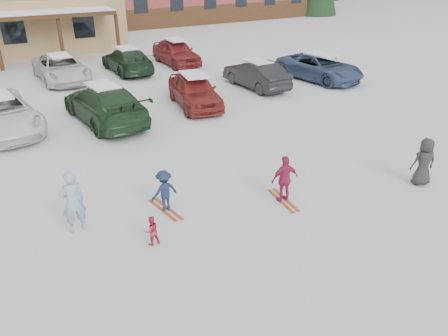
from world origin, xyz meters
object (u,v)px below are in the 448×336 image
lamp_post (120,1)px  parked_car_5 (256,75)px  parked_car_6 (319,67)px  parked_car_12 (176,52)px  parked_car_11 (127,60)px  child_navy (164,191)px  parked_car_3 (105,104)px  parked_car_4 (194,90)px  adult_skier (73,202)px  child_magenta (285,179)px  toddler_red (151,231)px  parked_car_10 (61,68)px  bystander_dark (424,162)px  parked_car_2 (0,113)px

lamp_post → parked_car_5: size_ratio=1.32×
lamp_post → parked_car_5: lamp_post is taller
parked_car_6 → parked_car_12: size_ratio=1.12×
parked_car_6 → parked_car_11: bearing=131.9°
child_navy → parked_car_3: parked_car_3 is taller
parked_car_4 → adult_skier: bearing=-123.3°
parked_car_4 → lamp_post: bearing=93.2°
child_navy → parked_car_6: 15.28m
parked_car_4 → parked_car_5: bearing=25.2°
lamp_post → parked_car_6: size_ratio=1.11×
lamp_post → child_navy: size_ratio=4.66×
child_magenta → parked_car_4: (1.65, 8.94, 0.04)m
toddler_red → child_navy: size_ratio=0.64×
parked_car_3 → parked_car_5: 8.29m
lamp_post → child_magenta: size_ratio=3.99×
parked_car_4 → parked_car_5: parked_car_4 is taller
adult_skier → parked_car_10: bearing=-105.1°
adult_skier → parked_car_12: (9.79, 15.58, -0.07)m
lamp_post → bystander_dark: 26.12m
parked_car_3 → parked_car_10: (-0.21, 7.60, -0.07)m
parked_car_5 → parked_car_6: 3.93m
parked_car_10 → parked_car_11: (3.74, 0.09, -0.00)m
bystander_dark → parked_car_11: (-3.15, 17.81, -0.04)m
bystander_dark → parked_car_4: (-2.56, 10.18, -0.01)m
parked_car_11 → parked_car_3: bearing=64.5°
bystander_dark → parked_car_11: bystander_dark is taller
toddler_red → parked_car_5: 14.03m
child_navy → parked_car_11: 15.91m
parked_car_10 → parked_car_5: bearing=-38.8°
child_navy → parked_car_2: parked_car_2 is taller
child_magenta → parked_car_10: size_ratio=0.28×
child_navy → parked_car_5: 12.50m
bystander_dark → parked_car_2: bearing=-26.6°
lamp_post → child_magenta: bearing=-98.1°
adult_skier → parked_car_4: adult_skier is taller
bystander_dark → parked_car_10: (-6.89, 17.72, -0.04)m
toddler_red → parked_car_11: size_ratio=0.16×
bystander_dark → child_navy: bearing=1.4°
toddler_red → child_navy: bearing=-126.5°
child_magenta → parked_car_5: bearing=-112.9°
child_magenta → parked_car_6: 13.65m
parked_car_5 → parked_car_11: parked_car_11 is taller
bystander_dark → parked_car_5: 11.40m
parked_car_2 → parked_car_11: bearing=35.3°
toddler_red → parked_car_10: 16.60m
parked_car_5 → child_magenta: bearing=57.9°
parked_car_2 → parked_car_4: bearing=-13.6°
parked_car_10 → parked_car_11: size_ratio=1.04×
parked_car_3 → parked_car_5: size_ratio=1.26×
child_navy → parked_car_12: 17.48m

